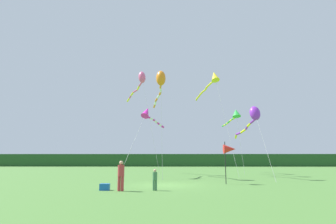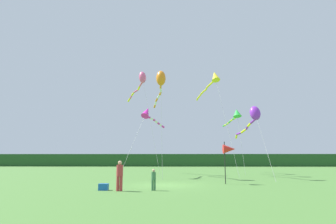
# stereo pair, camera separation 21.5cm
# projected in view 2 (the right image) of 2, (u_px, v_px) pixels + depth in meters

# --- Properties ---
(ground_plane) EXTENTS (120.00, 120.00, 0.00)m
(ground_plane) POSITION_uv_depth(u_px,v_px,m) (166.00, 185.00, 19.50)
(ground_plane) COLOR #477533
(distant_treeline) EXTENTS (108.00, 3.11, 2.80)m
(distant_treeline) POSITION_uv_depth(u_px,v_px,m) (172.00, 160.00, 64.10)
(distant_treeline) COLOR #234C23
(distant_treeline) RESTS_ON ground
(person_adult) EXTENTS (0.38, 0.38, 1.73)m
(person_adult) POSITION_uv_depth(u_px,v_px,m) (120.00, 174.00, 16.16)
(person_adult) COLOR #B23338
(person_adult) RESTS_ON ground
(person_child) EXTENTS (0.27, 0.27, 1.24)m
(person_child) POSITION_uv_depth(u_px,v_px,m) (154.00, 178.00, 16.40)
(person_child) COLOR #3F724C
(person_child) RESTS_ON ground
(cooler_box) EXTENTS (0.57, 0.36, 0.39)m
(cooler_box) POSITION_uv_depth(u_px,v_px,m) (104.00, 187.00, 16.43)
(cooler_box) COLOR #1959B2
(cooler_box) RESTS_ON ground
(banner_flag_pole) EXTENTS (0.90, 0.70, 3.12)m
(banner_flag_pole) POSITION_uv_depth(u_px,v_px,m) (229.00, 149.00, 20.80)
(banner_flag_pole) COLOR black
(banner_flag_pole) RESTS_ON ground
(kite_green) EXTENTS (1.70, 6.71, 8.24)m
(kite_green) POSITION_uv_depth(u_px,v_px,m) (236.00, 114.00, 35.71)
(kite_green) COLOR #B2B2B2
(kite_green) RESTS_ON ground
(kite_magenta) EXTENTS (3.69, 7.33, 7.21)m
(kite_magenta) POSITION_uv_depth(u_px,v_px,m) (148.00, 114.00, 28.24)
(kite_magenta) COLOR #B2B2B2
(kite_magenta) RESTS_ON ground
(kite_yellow) EXTENTS (3.24, 9.55, 12.21)m
(kite_yellow) POSITION_uv_depth(u_px,v_px,m) (213.00, 79.00, 32.98)
(kite_yellow) COLOR #B2B2B2
(kite_yellow) RESTS_ON ground
(kite_orange) EXTENTS (1.65, 6.94, 10.63)m
(kite_orange) POSITION_uv_depth(u_px,v_px,m) (161.00, 81.00, 28.01)
(kite_orange) COLOR #B2B2B2
(kite_orange) RESTS_ON ground
(kite_rainbow) EXTENTS (5.11, 8.43, 12.66)m
(kite_rainbow) POSITION_uv_depth(u_px,v_px,m) (141.00, 80.00, 34.79)
(kite_rainbow) COLOR #B2B2B2
(kite_rainbow) RESTS_ON ground
(kite_purple) EXTENTS (1.42, 9.08, 6.87)m
(kite_purple) POSITION_uv_depth(u_px,v_px,m) (253.00, 116.00, 26.47)
(kite_purple) COLOR #B2B2B2
(kite_purple) RESTS_ON ground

